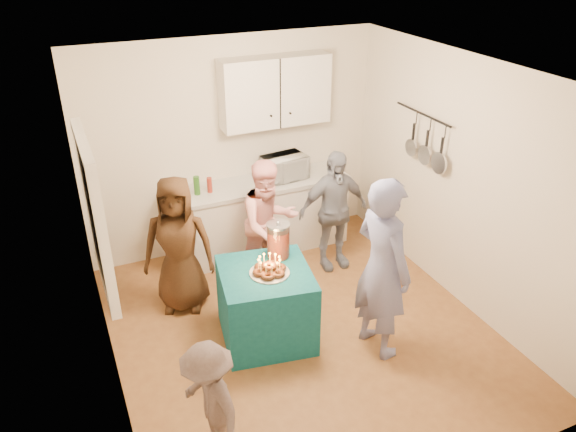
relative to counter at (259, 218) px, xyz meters
name	(u,v)px	position (x,y,z in m)	size (l,w,h in m)	color
floor	(302,331)	(-0.20, -1.70, -0.43)	(4.00, 4.00, 0.00)	brown
ceiling	(306,74)	(-0.20, -1.70, 2.17)	(4.00, 4.00, 0.00)	white
back_wall	(232,146)	(-0.20, 0.30, 0.87)	(3.60, 3.60, 0.00)	silver
left_wall	(98,261)	(-2.00, -1.70, 0.87)	(4.00, 4.00, 0.00)	silver
right_wall	(463,185)	(1.60, -1.70, 0.87)	(4.00, 4.00, 0.00)	silver
window_night	(93,216)	(-1.97, -1.40, 1.12)	(0.04, 1.00, 1.20)	black
counter	(259,218)	(0.00, 0.00, 0.00)	(2.20, 0.58, 0.86)	white
countertop	(258,185)	(0.00, 0.00, 0.46)	(2.24, 0.62, 0.05)	beige
upper_cabinet	(275,91)	(0.30, 0.15, 1.52)	(1.30, 0.30, 0.80)	white
pot_rack	(419,137)	(1.52, -1.00, 1.17)	(0.12, 1.00, 0.60)	black
microwave	(284,167)	(0.35, 0.00, 0.62)	(0.52, 0.35, 0.29)	white
party_table	(266,305)	(-0.55, -1.62, -0.05)	(0.85, 0.85, 0.76)	#0E525E
donut_cake	(269,265)	(-0.53, -1.66, 0.42)	(0.38, 0.38, 0.18)	#381C0C
punch_jar	(278,241)	(-0.33, -1.41, 0.50)	(0.22, 0.22, 0.34)	red
man_birthday	(382,268)	(0.37, -2.18, 0.46)	(0.65, 0.43, 1.79)	#797FB1
woman_back_left	(178,245)	(-1.18, -0.78, 0.32)	(0.73, 0.48, 1.49)	brown
woman_back_center	(269,224)	(-0.16, -0.73, 0.31)	(0.72, 0.56, 1.48)	pink
woman_back_right	(333,211)	(0.66, -0.70, 0.30)	(0.85, 0.36, 1.46)	#0F1732
child_near_left	(210,403)	(-1.46, -2.76, 0.10)	(0.69, 0.40, 1.07)	#514241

